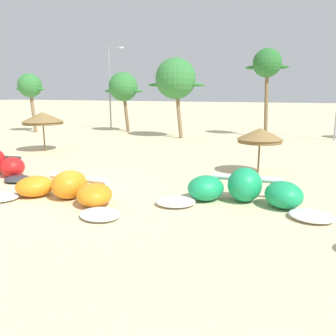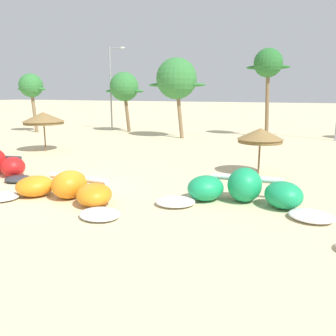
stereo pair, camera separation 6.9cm
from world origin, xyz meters
The scene contains 10 objects.
ground_plane centered at (0.00, 0.00, 0.00)m, with size 260.00×260.00×0.00m, color beige.
kite_left_of_center centered at (0.53, -1.23, 0.46)m, with size 7.11×3.40×1.19m.
kite_center centered at (7.59, 1.04, 0.54)m, with size 7.07×3.32×1.41m.
beach_umbrella_near_van centered at (-8.61, 8.47, 2.49)m, with size 3.08×3.08×2.94m.
beach_umbrella_middle centered at (7.48, 6.60, 2.15)m, with size 2.48×2.48×2.54m.
palm_leftmost centered at (-18.35, 18.19, 4.94)m, with size 3.81×2.54×6.33m.
palm_left centered at (-9.21, 22.33, 4.87)m, with size 4.74×3.16×6.51m.
palm_left_of_gap centered at (-2.00, 19.31, 5.56)m, with size 5.77×3.84×7.53m.
palm_center_left centered at (5.88, 23.18, 6.93)m, with size 4.10×2.73×8.46m.
lamppost_west centered at (-11.16, 23.03, 5.19)m, with size 2.01×0.24×9.24m.
Camera 1 is at (9.71, -12.86, 4.50)m, focal length 37.76 mm.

